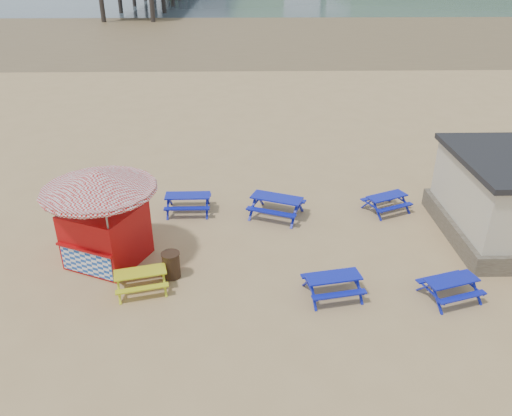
{
  "coord_description": "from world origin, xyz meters",
  "views": [
    {
      "loc": [
        -0.69,
        -15.05,
        9.55
      ],
      "look_at": [
        -0.3,
        1.5,
        1.0
      ],
      "focal_mm": 35.0,
      "sensor_mm": 36.0,
      "label": 1
    }
  ],
  "objects_px": {
    "picnic_table_blue_a": "(188,203)",
    "litter_bin": "(171,265)",
    "ice_cream_kiosk": "(102,205)",
    "picnic_table_yellow": "(141,280)",
    "picnic_table_blue_b": "(276,207)"
  },
  "relations": [
    {
      "from": "picnic_table_blue_a",
      "to": "ice_cream_kiosk",
      "type": "distance_m",
      "value": 4.61
    },
    {
      "from": "picnic_table_blue_a",
      "to": "picnic_table_yellow",
      "type": "bearing_deg",
      "value": -100.91
    },
    {
      "from": "picnic_table_blue_a",
      "to": "picnic_table_blue_b",
      "type": "height_order",
      "value": "picnic_table_blue_b"
    },
    {
      "from": "picnic_table_blue_a",
      "to": "litter_bin",
      "type": "xyz_separation_m",
      "value": [
        -0.1,
        -4.6,
        0.08
      ]
    },
    {
      "from": "ice_cream_kiosk",
      "to": "litter_bin",
      "type": "distance_m",
      "value": 3.03
    },
    {
      "from": "litter_bin",
      "to": "ice_cream_kiosk",
      "type": "bearing_deg",
      "value": 155.12
    },
    {
      "from": "picnic_table_blue_a",
      "to": "picnic_table_blue_b",
      "type": "xyz_separation_m",
      "value": [
        3.58,
        -0.47,
        0.04
      ]
    },
    {
      "from": "picnic_table_yellow",
      "to": "ice_cream_kiosk",
      "type": "relative_size",
      "value": 0.37
    },
    {
      "from": "ice_cream_kiosk",
      "to": "litter_bin",
      "type": "height_order",
      "value": "ice_cream_kiosk"
    },
    {
      "from": "picnic_table_yellow",
      "to": "litter_bin",
      "type": "distance_m",
      "value": 1.11
    },
    {
      "from": "litter_bin",
      "to": "picnic_table_blue_a",
      "type": "bearing_deg",
      "value": 88.77
    },
    {
      "from": "ice_cream_kiosk",
      "to": "litter_bin",
      "type": "xyz_separation_m",
      "value": [
        2.29,
        -1.06,
        -1.67
      ]
    },
    {
      "from": "picnic_table_yellow",
      "to": "litter_bin",
      "type": "bearing_deg",
      "value": 23.57
    },
    {
      "from": "picnic_table_yellow",
      "to": "litter_bin",
      "type": "height_order",
      "value": "litter_bin"
    },
    {
      "from": "picnic_table_blue_a",
      "to": "picnic_table_blue_b",
      "type": "bearing_deg",
      "value": -7.9
    }
  ]
}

